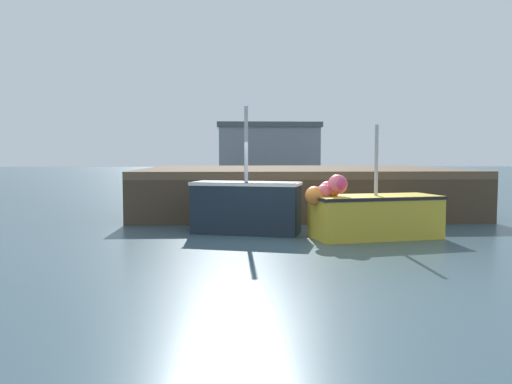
% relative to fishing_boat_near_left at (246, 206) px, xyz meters
% --- Properties ---
extents(ground, '(120.00, 160.00, 0.10)m').
position_rel_fishing_boat_near_left_xyz_m(ground, '(0.60, -0.90, -0.80)').
color(ground, '#38515B').
extents(pier, '(11.58, 8.99, 1.64)m').
position_rel_fishing_boat_near_left_xyz_m(pier, '(2.09, 5.52, 0.63)').
color(pier, brown).
rests_on(pier, ground).
extents(fishing_boat_near_left, '(3.14, 1.88, 3.46)m').
position_rel_fishing_boat_near_left_xyz_m(fishing_boat_near_left, '(0.00, 0.00, 0.00)').
color(fishing_boat_near_left, '#19232D').
rests_on(fishing_boat_near_left, ground).
extents(fishing_boat_near_right, '(3.64, 2.03, 2.92)m').
position_rel_fishing_boat_near_left_xyz_m(fishing_boat_near_right, '(3.22, -0.96, -0.10)').
color(fishing_boat_near_right, gold).
rests_on(fishing_boat_near_right, ground).
extents(rowboat, '(1.60, 1.22, 0.44)m').
position_rel_fishing_boat_near_left_xyz_m(rowboat, '(4.49, 0.75, -0.55)').
color(rowboat, silver).
rests_on(rowboat, ground).
extents(warehouse, '(10.15, 6.70, 5.30)m').
position_rel_fishing_boat_near_left_xyz_m(warehouse, '(3.19, 38.61, 1.92)').
color(warehouse, gray).
rests_on(warehouse, ground).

